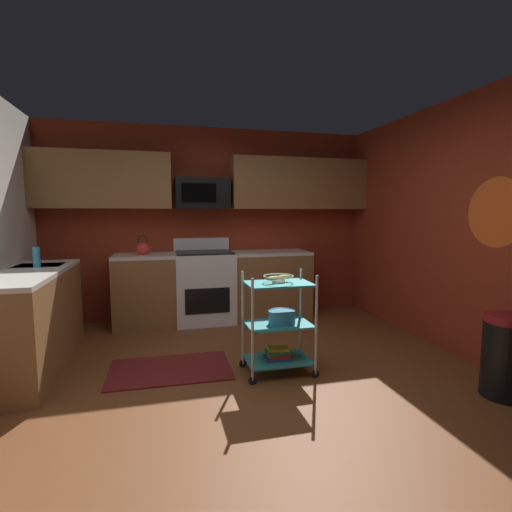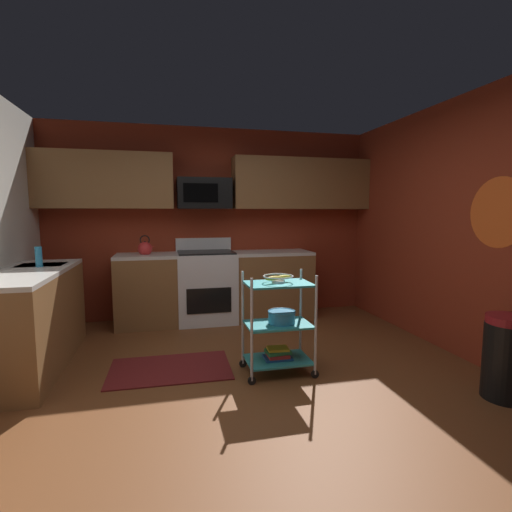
% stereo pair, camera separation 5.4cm
% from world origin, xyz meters
% --- Properties ---
extents(floor, '(4.40, 4.80, 0.04)m').
position_xyz_m(floor, '(0.00, 0.00, -0.02)').
color(floor, brown).
rests_on(floor, ground).
extents(wall_back, '(4.52, 0.06, 2.60)m').
position_xyz_m(wall_back, '(0.00, 2.43, 1.30)').
color(wall_back, maroon).
rests_on(wall_back, ground).
extents(wall_right, '(0.06, 4.80, 2.60)m').
position_xyz_m(wall_right, '(2.23, 0.00, 1.30)').
color(wall_right, maroon).
rests_on(wall_right, ground).
extents(wall_flower_decal, '(0.00, 0.63, 0.63)m').
position_xyz_m(wall_flower_decal, '(2.20, -0.14, 1.45)').
color(wall_flower_decal, '#E5591E').
extents(counter_run, '(3.49, 2.33, 0.92)m').
position_xyz_m(counter_run, '(-0.78, 1.63, 0.46)').
color(counter_run, brown).
rests_on(counter_run, ground).
extents(oven_range, '(0.76, 0.65, 1.10)m').
position_xyz_m(oven_range, '(-0.14, 2.10, 0.48)').
color(oven_range, white).
rests_on(oven_range, ground).
extents(upper_cabinets, '(4.40, 0.33, 0.70)m').
position_xyz_m(upper_cabinets, '(0.03, 2.23, 1.85)').
color(upper_cabinets, brown).
extents(microwave, '(0.70, 0.39, 0.40)m').
position_xyz_m(microwave, '(-0.14, 2.21, 1.70)').
color(microwave, black).
extents(rolling_cart, '(0.64, 0.41, 0.91)m').
position_xyz_m(rolling_cart, '(0.31, 0.27, 0.45)').
color(rolling_cart, silver).
rests_on(rolling_cart, ground).
extents(fruit_bowl, '(0.27, 0.27, 0.07)m').
position_xyz_m(fruit_bowl, '(0.31, 0.27, 0.88)').
color(fruit_bowl, silver).
rests_on(fruit_bowl, rolling_cart).
extents(mixing_bowl_large, '(0.25, 0.25, 0.11)m').
position_xyz_m(mixing_bowl_large, '(0.34, 0.27, 0.52)').
color(mixing_bowl_large, '#338CBF').
rests_on(mixing_bowl_large, rolling_cart).
extents(book_stack, '(0.25, 0.17, 0.10)m').
position_xyz_m(book_stack, '(0.31, 0.27, 0.18)').
color(book_stack, '#1E4C8C').
rests_on(book_stack, rolling_cart).
extents(kettle, '(0.21, 0.18, 0.26)m').
position_xyz_m(kettle, '(-0.91, 2.10, 1.00)').
color(kettle, red).
rests_on(kettle, counter_run).
extents(dish_soap_bottle, '(0.06, 0.06, 0.20)m').
position_xyz_m(dish_soap_bottle, '(-1.87, 1.17, 1.02)').
color(dish_soap_bottle, '#2D8CBF').
rests_on(dish_soap_bottle, counter_run).
extents(trash_can, '(0.34, 0.42, 0.66)m').
position_xyz_m(trash_can, '(1.90, -0.60, 0.33)').
color(trash_can, black).
rests_on(trash_can, ground).
extents(floor_rug, '(1.11, 0.72, 0.01)m').
position_xyz_m(floor_rug, '(-0.64, 0.57, 0.01)').
color(floor_rug, maroon).
rests_on(floor_rug, ground).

